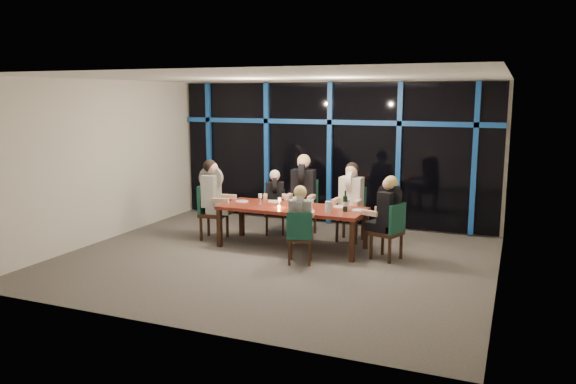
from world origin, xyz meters
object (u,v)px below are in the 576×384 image
(chair_near_mid, at_px, (300,235))
(diner_far_left, at_px, (275,192))
(chair_end_right, at_px, (391,228))
(dining_table, at_px, (292,211))
(wine_bottle, at_px, (345,203))
(diner_end_left, at_px, (213,188))
(diner_far_right, at_px, (351,190))
(diner_near_mid, at_px, (300,213))
(chair_far_left, at_px, (275,209))
(chair_far_mid, at_px, (304,204))
(diner_far_mid, at_px, (303,183))
(water_pitcher, at_px, (328,207))
(chair_far_right, at_px, (352,211))
(chair_end_left, at_px, (209,209))
(diner_end_right, at_px, (387,205))

(chair_near_mid, bearing_deg, diner_far_left, -71.70)
(chair_end_right, bearing_deg, dining_table, -73.52)
(chair_end_right, bearing_deg, wine_bottle, -74.98)
(dining_table, xyz_separation_m, diner_end_left, (-1.61, 0.00, 0.31))
(diner_far_right, bearing_deg, diner_near_mid, -99.54)
(chair_far_left, xyz_separation_m, wine_bottle, (1.72, -0.93, 0.41))
(chair_far_mid, xyz_separation_m, diner_far_left, (-0.54, -0.20, 0.23))
(diner_far_mid, distance_m, diner_end_left, 1.73)
(chair_far_left, distance_m, diner_near_mid, 2.12)
(wine_bottle, distance_m, water_pitcher, 0.32)
(diner_far_left, height_order, diner_far_right, diner_far_right)
(wine_bottle, bearing_deg, diner_end_left, 179.29)
(water_pitcher, bearing_deg, diner_far_right, 68.24)
(chair_end_right, bearing_deg, diner_far_left, -90.84)
(wine_bottle, bearing_deg, chair_far_mid, 137.50)
(chair_far_right, distance_m, diner_near_mid, 1.80)
(chair_far_left, xyz_separation_m, chair_near_mid, (1.22, -1.78, 0.01))
(dining_table, bearing_deg, chair_far_mid, 99.23)
(chair_far_mid, xyz_separation_m, chair_near_mid, (0.66, -1.91, -0.11))
(diner_near_mid, bearing_deg, diner_far_mid, -86.94)
(chair_far_right, distance_m, water_pitcher, 1.23)
(diner_far_mid, xyz_separation_m, wine_bottle, (1.14, -0.97, -0.14))
(chair_end_right, distance_m, wine_bottle, 0.89)
(chair_end_left, xyz_separation_m, diner_far_mid, (1.54, 0.95, 0.45))
(chair_far_right, bearing_deg, diner_near_mid, -99.08)
(wine_bottle, bearing_deg, diner_end_right, -2.70)
(chair_far_left, bearing_deg, chair_far_mid, -9.94)
(diner_far_right, height_order, diner_near_mid, diner_far_right)
(diner_far_left, bearing_deg, chair_near_mid, -77.75)
(dining_table, height_order, chair_end_left, chair_end_left)
(chair_end_right, bearing_deg, diner_far_right, -114.64)
(chair_end_left, height_order, diner_end_left, diner_end_left)
(chair_near_mid, xyz_separation_m, diner_end_left, (-2.10, 0.89, 0.50))
(chair_end_left, bearing_deg, diner_end_right, -99.92)
(chair_far_mid, distance_m, water_pitcher, 1.60)
(chair_far_left, distance_m, chair_near_mid, 2.16)
(diner_far_left, height_order, wine_bottle, diner_far_left)
(chair_end_left, xyz_separation_m, chair_end_right, (3.50, -0.08, -0.04))
(diner_end_left, distance_m, diner_end_right, 3.33)
(chair_far_left, distance_m, water_pitcher, 1.92)
(chair_far_mid, xyz_separation_m, diner_end_left, (-1.44, -1.02, 0.39))
(diner_end_right, xyz_separation_m, wine_bottle, (-0.74, 0.03, -0.03))
(chair_far_left, relative_size, chair_far_right, 0.85)
(water_pitcher, bearing_deg, chair_end_left, 156.10)
(diner_far_left, bearing_deg, water_pitcher, -59.26)
(diner_far_right, bearing_deg, chair_end_right, -41.32)
(chair_end_left, distance_m, water_pitcher, 2.48)
(dining_table, height_order, diner_end_left, diner_end_left)
(chair_far_mid, height_order, diner_end_left, diner_end_left)
(dining_table, distance_m, chair_far_right, 1.26)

